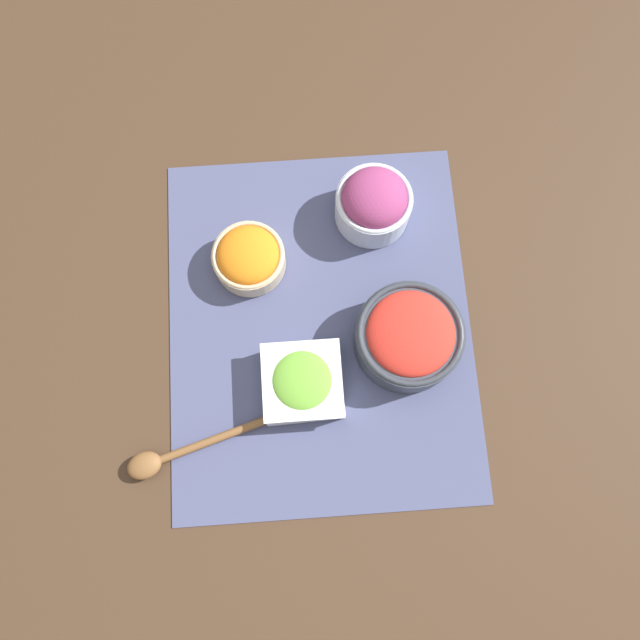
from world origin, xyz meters
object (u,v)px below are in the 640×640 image
object	(u,v)px
lettuce_bowl	(302,382)
tomato_bowl	(409,336)
wooden_spoon	(177,453)
carrot_bowl	(249,257)
onion_bowl	(374,203)

from	to	relation	value
lettuce_bowl	tomato_bowl	xyz separation A→B (m)	(0.05, -0.16, 0.01)
tomato_bowl	wooden_spoon	xyz separation A→B (m)	(-0.14, 0.34, -0.03)
tomato_bowl	wooden_spoon	size ratio (longest dim) A/B	0.66
wooden_spoon	carrot_bowl	bearing A→B (deg)	-22.40
onion_bowl	carrot_bowl	bearing A→B (deg)	109.47
tomato_bowl	onion_bowl	bearing A→B (deg)	8.70
lettuce_bowl	onion_bowl	bearing A→B (deg)	-25.51
wooden_spoon	tomato_bowl	bearing A→B (deg)	-67.72
onion_bowl	tomato_bowl	distance (m)	0.21
lettuce_bowl	carrot_bowl	distance (m)	0.21
onion_bowl	lettuce_bowl	bearing A→B (deg)	154.49
carrot_bowl	tomato_bowl	world-z (taller)	tomato_bowl
carrot_bowl	tomato_bowl	bearing A→B (deg)	-121.94
onion_bowl	wooden_spoon	size ratio (longest dim) A/B	0.49
onion_bowl	wooden_spoon	world-z (taller)	onion_bowl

